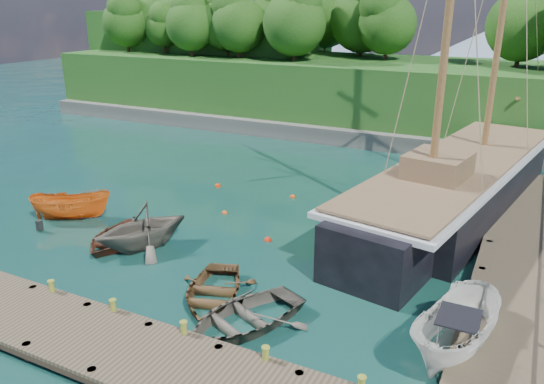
% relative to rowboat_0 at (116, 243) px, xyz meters
% --- Properties ---
extents(ground, '(160.00, 160.00, 0.00)m').
position_rel_rowboat_0_xyz_m(ground, '(5.74, -0.17, 0.00)').
color(ground, '#11382B').
rests_on(ground, ground).
extents(dock_near, '(20.00, 3.20, 1.10)m').
position_rel_rowboat_0_xyz_m(dock_near, '(7.74, -6.67, 0.43)').
color(dock_near, '#443827').
rests_on(dock_near, ground).
extents(dock_east, '(3.20, 24.00, 1.10)m').
position_rel_rowboat_0_xyz_m(dock_east, '(17.24, 6.83, 0.43)').
color(dock_east, '#443827').
rests_on(dock_east, ground).
extents(bollard_0, '(0.26, 0.26, 0.45)m').
position_rel_rowboat_0_xyz_m(bollard_0, '(1.74, -5.27, 0.00)').
color(bollard_0, olive).
rests_on(bollard_0, ground).
extents(bollard_1, '(0.26, 0.26, 0.45)m').
position_rel_rowboat_0_xyz_m(bollard_1, '(4.74, -5.27, 0.00)').
color(bollard_1, olive).
rests_on(bollard_1, ground).
extents(bollard_2, '(0.26, 0.26, 0.45)m').
position_rel_rowboat_0_xyz_m(bollard_2, '(7.74, -5.27, 0.00)').
color(bollard_2, olive).
rests_on(bollard_2, ground).
extents(bollard_3, '(0.26, 0.26, 0.45)m').
position_rel_rowboat_0_xyz_m(bollard_3, '(10.74, -5.27, 0.00)').
color(bollard_3, olive).
rests_on(bollard_3, ground).
extents(rowboat_0, '(3.56, 4.50, 0.84)m').
position_rel_rowboat_0_xyz_m(rowboat_0, '(0.00, 0.00, 0.00)').
color(rowboat_0, brown).
rests_on(rowboat_0, ground).
extents(rowboat_1, '(5.35, 5.63, 2.32)m').
position_rel_rowboat_0_xyz_m(rowboat_1, '(1.46, 0.22, 0.00)').
color(rowboat_1, '#655E53').
rests_on(rowboat_1, ground).
extents(rowboat_2, '(4.32, 5.07, 0.89)m').
position_rel_rowboat_0_xyz_m(rowboat_2, '(6.85, -2.22, 0.00)').
color(rowboat_2, '#52391F').
rests_on(rowboat_2, ground).
extents(rowboat_3, '(5.01, 5.68, 0.98)m').
position_rel_rowboat_0_xyz_m(rowboat_3, '(8.81, -3.25, 0.00)').
color(rowboat_3, '#595549').
rests_on(rowboat_3, ground).
extents(motorboat_orange, '(4.49, 3.43, 1.64)m').
position_rel_rowboat_0_xyz_m(motorboat_orange, '(-4.21, 1.33, 0.00)').
color(motorboat_orange, orange).
rests_on(motorboat_orange, ground).
extents(cabin_boat_white, '(3.03, 5.45, 1.99)m').
position_rel_rowboat_0_xyz_m(cabin_boat_white, '(15.74, -1.63, 0.00)').
color(cabin_boat_white, silver).
rests_on(cabin_boat_white, ground).
extents(schooner, '(9.18, 29.10, 21.76)m').
position_rel_rowboat_0_xyz_m(schooner, '(13.73, 11.70, 1.21)').
color(schooner, black).
rests_on(schooner, ground).
extents(mooring_buoy_0, '(0.27, 0.27, 0.27)m').
position_rel_rowboat_0_xyz_m(mooring_buoy_0, '(0.16, 2.69, 0.00)').
color(mooring_buoy_0, silver).
rests_on(mooring_buoy_0, ground).
extents(mooring_buoy_1, '(0.30, 0.30, 0.30)m').
position_rel_rowboat_0_xyz_m(mooring_buoy_1, '(2.64, 5.57, 0.00)').
color(mooring_buoy_1, '#E25915').
rests_on(mooring_buoy_1, ground).
extents(mooring_buoy_2, '(0.34, 0.34, 0.34)m').
position_rel_rowboat_0_xyz_m(mooring_buoy_2, '(6.32, 3.51, 0.00)').
color(mooring_buoy_2, red).
rests_on(mooring_buoy_2, ground).
extents(mooring_buoy_3, '(0.32, 0.32, 0.32)m').
position_rel_rowboat_0_xyz_m(mooring_buoy_3, '(9.68, 5.66, 0.00)').
color(mooring_buoy_3, white).
rests_on(mooring_buoy_3, ground).
extents(mooring_buoy_4, '(0.36, 0.36, 0.36)m').
position_rel_rowboat_0_xyz_m(mooring_buoy_4, '(-0.10, 9.24, 0.00)').
color(mooring_buoy_4, '#F02D00').
rests_on(mooring_buoy_4, ground).
extents(mooring_buoy_5, '(0.31, 0.31, 0.31)m').
position_rel_rowboat_0_xyz_m(mooring_buoy_5, '(4.89, 9.55, 0.00)').
color(mooring_buoy_5, '#DE4F0A').
rests_on(mooring_buoy_5, ground).
extents(headland, '(51.00, 19.31, 12.90)m').
position_rel_rowboat_0_xyz_m(headland, '(-7.14, 31.19, 5.54)').
color(headland, '#474744').
rests_on(headland, ground).
extents(distant_ridge, '(117.00, 40.00, 10.00)m').
position_rel_rowboat_0_xyz_m(distant_ridge, '(10.04, 69.83, 4.35)').
color(distant_ridge, '#728CA5').
rests_on(distant_ridge, ground).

